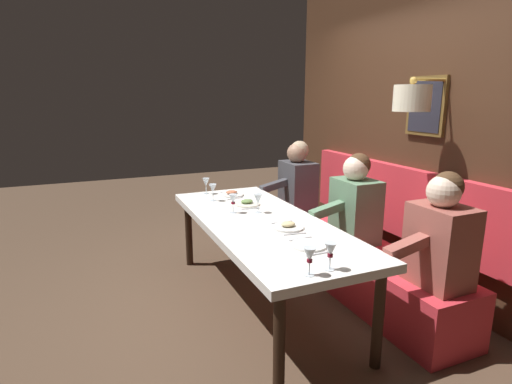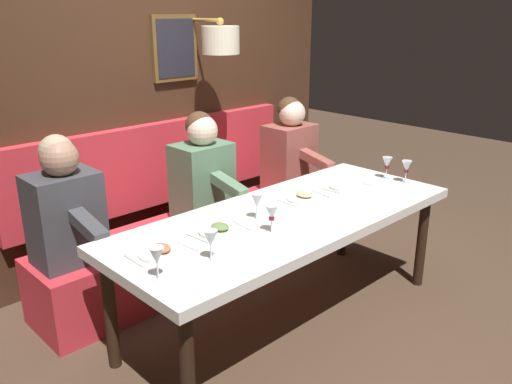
% 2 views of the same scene
% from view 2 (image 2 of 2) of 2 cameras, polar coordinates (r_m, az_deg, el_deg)
% --- Properties ---
extents(ground_plane, '(12.00, 12.00, 0.00)m').
position_cam_2_polar(ground_plane, '(3.57, 3.22, -13.47)').
color(ground_plane, '#4C3828').
extents(dining_table, '(0.90, 2.29, 0.74)m').
position_cam_2_polar(dining_table, '(3.25, 3.44, -3.42)').
color(dining_table, silver).
rests_on(dining_table, ground_plane).
extents(banquette_bench, '(0.52, 2.49, 0.45)m').
position_cam_2_polar(banquette_bench, '(4.04, -6.04, -5.81)').
color(banquette_bench, red).
rests_on(banquette_bench, ground_plane).
extents(back_wall_panel, '(0.59, 3.69, 2.90)m').
position_cam_2_polar(back_wall_panel, '(4.18, -11.49, 11.16)').
color(back_wall_panel, '#422819').
rests_on(back_wall_panel, ground_plane).
extents(diner_nearest, '(0.60, 0.40, 0.79)m').
position_cam_2_polar(diner_nearest, '(4.46, 3.71, 4.75)').
color(diner_nearest, '#934C42').
rests_on(diner_nearest, banquette_bench).
extents(diner_near, '(0.60, 0.40, 0.79)m').
position_cam_2_polar(diner_near, '(3.85, -5.77, 2.34)').
color(diner_near, '#567A5B').
rests_on(diner_near, banquette_bench).
extents(diner_middle, '(0.60, 0.40, 0.79)m').
position_cam_2_polar(diner_middle, '(3.34, -19.90, -1.36)').
color(diner_middle, '#3D3D42').
rests_on(diner_middle, banquette_bench).
extents(place_setting_0, '(0.24, 0.31, 0.01)m').
position_cam_2_polar(place_setting_0, '(3.74, 9.74, 0.58)').
color(place_setting_0, white).
rests_on(place_setting_0, dining_table).
extents(place_setting_1, '(0.24, 0.32, 0.05)m').
position_cam_2_polar(place_setting_1, '(3.48, 5.20, -0.53)').
color(place_setting_1, silver).
rests_on(place_setting_1, dining_table).
extents(place_setting_2, '(0.24, 0.32, 0.05)m').
position_cam_2_polar(place_setting_2, '(2.96, -3.88, -4.07)').
color(place_setting_2, silver).
rests_on(place_setting_2, dining_table).
extents(place_setting_3, '(0.24, 0.32, 0.05)m').
position_cam_2_polar(place_setting_3, '(2.74, -10.14, -6.31)').
color(place_setting_3, white).
rests_on(place_setting_3, dining_table).
extents(wine_glass_0, '(0.07, 0.07, 0.16)m').
position_cam_2_polar(wine_glass_0, '(3.91, 15.88, 2.58)').
color(wine_glass_0, silver).
rests_on(wine_glass_0, dining_table).
extents(wine_glass_1, '(0.07, 0.07, 0.16)m').
position_cam_2_polar(wine_glass_1, '(2.45, -10.62, -6.87)').
color(wine_glass_1, silver).
rests_on(wine_glass_1, dining_table).
extents(wine_glass_2, '(0.07, 0.07, 0.16)m').
position_cam_2_polar(wine_glass_2, '(2.91, 1.69, -2.33)').
color(wine_glass_2, silver).
rests_on(wine_glass_2, dining_table).
extents(wine_glass_3, '(0.07, 0.07, 0.16)m').
position_cam_2_polar(wine_glass_3, '(3.09, 0.07, -0.98)').
color(wine_glass_3, silver).
rests_on(wine_glass_3, dining_table).
extents(wine_glass_4, '(0.07, 0.07, 0.16)m').
position_cam_2_polar(wine_glass_4, '(2.60, -4.90, -5.09)').
color(wine_glass_4, silver).
rests_on(wine_glass_4, dining_table).
extents(wine_glass_5, '(0.07, 0.07, 0.16)m').
position_cam_2_polar(wine_glass_5, '(3.96, 13.92, 2.98)').
color(wine_glass_5, silver).
rests_on(wine_glass_5, dining_table).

